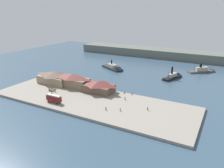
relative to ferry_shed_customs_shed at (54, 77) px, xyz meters
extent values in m
plane|color=#385166|center=(35.35, 10.10, -5.16)|extent=(320.00, 320.00, 0.00)
cube|color=gray|center=(35.35, -11.90, -4.56)|extent=(110.00, 36.00, 1.20)
cube|color=slate|center=(35.35, 6.50, -4.66)|extent=(110.00, 0.80, 1.00)
cube|color=#998466|center=(0.00, 0.00, -1.49)|extent=(21.08, 10.72, 4.94)
pyramid|color=brown|center=(0.00, 0.00, 2.41)|extent=(21.50, 11.26, 2.86)
cube|color=#847056|center=(14.08, 0.42, -1.19)|extent=(21.75, 8.68, 5.54)
pyramid|color=maroon|center=(14.08, 0.42, 2.96)|extent=(22.18, 9.11, 2.77)
cube|color=brown|center=(32.95, 0.14, -1.80)|extent=(17.34, 10.62, 4.32)
pyramid|color=maroon|center=(32.95, 0.14, 1.39)|extent=(17.69, 11.15, 2.06)
cube|color=maroon|center=(21.35, -23.85, -1.71)|extent=(8.39, 2.33, 2.70)
cube|color=beige|center=(21.35, -23.85, -0.11)|extent=(8.05, 1.63, 0.50)
cylinder|color=black|center=(24.28, -22.68, -3.51)|extent=(0.90, 0.18, 0.90)
cylinder|color=black|center=(24.28, -25.01, -3.51)|extent=(0.90, 0.18, 0.90)
cylinder|color=black|center=(18.41, -22.68, -3.51)|extent=(0.90, 0.18, 0.90)
cylinder|color=black|center=(18.41, -25.01, -3.51)|extent=(0.90, 0.18, 0.90)
cube|color=brown|center=(8.06, -11.96, -3.11)|extent=(2.49, 1.42, 0.50)
cylinder|color=#4C3828|center=(7.31, -11.25, -3.36)|extent=(1.20, 0.10, 1.20)
cylinder|color=#4C3828|center=(7.31, -12.67, -3.36)|extent=(1.20, 0.10, 1.20)
ellipsoid|color=#473323|center=(10.70, -11.96, -2.86)|extent=(2.00, 0.70, 0.90)
ellipsoid|color=#473323|center=(11.80, -11.96, -2.31)|extent=(0.70, 0.32, 0.44)
cylinder|color=#473323|center=(11.30, -11.76, -3.46)|extent=(0.16, 0.16, 1.00)
cylinder|color=#473323|center=(11.30, -12.16, -3.46)|extent=(0.16, 0.16, 1.00)
cylinder|color=#473323|center=(10.10, -11.76, -3.46)|extent=(0.16, 0.16, 1.00)
cylinder|color=#473323|center=(10.10, -12.16, -3.46)|extent=(0.16, 0.16, 1.00)
cylinder|color=#33384C|center=(51.55, -3.17, -3.23)|extent=(0.43, 0.43, 1.46)
sphere|color=#CCA889|center=(51.55, -3.17, -2.37)|extent=(0.27, 0.27, 0.27)
cylinder|color=#3D4C42|center=(66.37, -9.53, -3.22)|extent=(0.44, 0.44, 1.49)
sphere|color=#CCA889|center=(66.37, -9.53, -2.34)|extent=(0.27, 0.27, 0.27)
cylinder|color=#4C3D33|center=(55.41, -16.51, -3.29)|extent=(0.39, 0.39, 1.35)
sphere|color=#CCA889|center=(55.41, -16.51, -2.49)|extent=(0.25, 0.25, 0.25)
cylinder|color=#6B5B4C|center=(11.25, -14.89, -3.27)|extent=(0.40, 0.40, 1.38)
sphere|color=#CCA889|center=(11.25, -14.89, -2.46)|extent=(0.25, 0.25, 0.25)
cylinder|color=#33384C|center=(49.02, -18.87, -3.23)|extent=(0.43, 0.43, 1.47)
sphere|color=#CCA889|center=(49.02, -18.87, -2.35)|extent=(0.27, 0.27, 0.27)
cylinder|color=black|center=(52.00, 5.02, -3.51)|extent=(0.44, 0.44, 0.90)
cylinder|color=black|center=(47.45, 4.75, -3.51)|extent=(0.44, 0.44, 0.90)
cube|color=#23282D|center=(13.21, 53.33, -4.39)|extent=(22.09, 16.43, 1.54)
cone|color=#23282D|center=(22.57, 48.17, -4.39)|extent=(6.40, 7.35, 6.27)
cube|color=#B2A893|center=(13.21, 53.33, -2.42)|extent=(9.59, 8.08, 2.40)
cylinder|color=black|center=(12.42, 53.76, 0.53)|extent=(1.03, 1.03, 3.48)
cylinder|color=brown|center=(7.59, 56.43, -1.25)|extent=(0.24, 0.24, 4.73)
cube|color=#514C47|center=(79.22, 77.15, -4.54)|extent=(19.04, 17.29, 1.25)
cone|color=#514C47|center=(87.19, 84.00, -4.54)|extent=(5.65, 5.70, 4.26)
cube|color=#B2A893|center=(79.22, 77.15, -2.44)|extent=(9.02, 8.29, 2.95)
cylinder|color=black|center=(78.28, 76.35, 0.56)|extent=(1.64, 1.64, 3.03)
cylinder|color=brown|center=(74.43, 73.04, -1.38)|extent=(0.24, 0.24, 5.05)
cube|color=black|center=(63.37, 49.65, -4.35)|extent=(10.46, 18.10, 1.62)
cone|color=black|center=(66.35, 57.89, -4.35)|extent=(5.12, 4.43, 4.30)
cube|color=#B2A893|center=(63.37, 49.65, -2.39)|extent=(5.16, 8.23, 2.30)
cylinder|color=black|center=(63.04, 48.74, 1.20)|extent=(1.28, 1.28, 4.90)
cylinder|color=brown|center=(61.59, 44.70, -1.18)|extent=(0.24, 0.24, 4.72)
cube|color=#60665B|center=(35.35, 120.10, -1.16)|extent=(180.00, 24.00, 8.00)
camera|label=1|loc=(96.40, -99.97, 40.92)|focal=35.09mm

